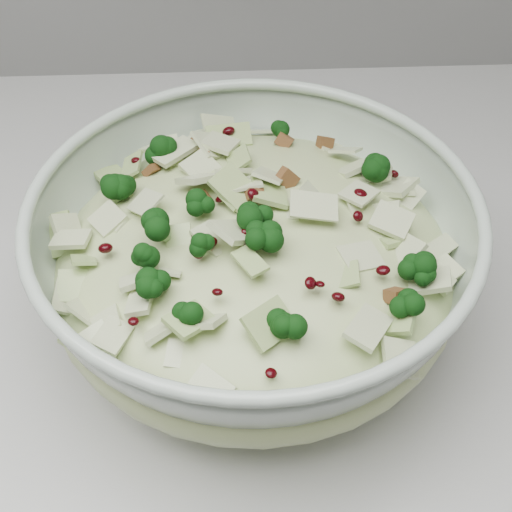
{
  "coord_description": "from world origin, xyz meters",
  "views": [
    {
      "loc": [
        -0.34,
        1.25,
        1.33
      ],
      "look_at": [
        -0.33,
        1.58,
        0.99
      ],
      "focal_mm": 50.0,
      "sensor_mm": 36.0,
      "label": 1
    }
  ],
  "objects": [
    {
      "name": "salad",
      "position": [
        -0.33,
        1.6,
        0.98
      ],
      "size": [
        0.38,
        0.38,
        0.12
      ],
      "rotation": [
        0.0,
        0.0,
        0.44
      ],
      "color": "#B9C98A",
      "rests_on": "mixing_bowl"
    },
    {
      "name": "counter",
      "position": [
        0.0,
        1.7,
        0.45
      ],
      "size": [
        3.6,
        0.6,
        0.9
      ],
      "primitive_type": "cube",
      "color": "#B0B0AC",
      "rests_on": "floor"
    },
    {
      "name": "mixing_bowl",
      "position": [
        -0.33,
        1.6,
        0.96
      ],
      "size": [
        0.35,
        0.35,
        0.12
      ],
      "rotation": [
        0.0,
        0.0,
        0.14
      ],
      "color": "#ADBFAD",
      "rests_on": "counter"
    }
  ]
}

